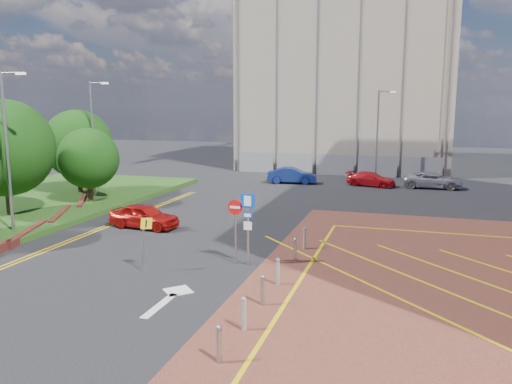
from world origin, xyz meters
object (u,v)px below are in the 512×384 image
at_px(tree_b, 5,148).
at_px(lamp_left_near, 8,146).
at_px(lamp_back, 378,132).
at_px(warning_sign, 144,237).
at_px(car_red_back, 371,179).
at_px(tree_c, 88,158).
at_px(tree_d, 78,144).
at_px(lamp_left_far, 93,134).
at_px(car_blue_back, 292,175).
at_px(car_silver_back, 432,180).
at_px(sign_cluster, 243,219).
at_px(car_red_left, 144,216).

bearing_deg(tree_b, lamp_left_near, -44.25).
distance_m(tree_b, lamp_back, 30.21).
bearing_deg(warning_sign, car_red_back, 74.23).
bearing_deg(tree_c, tree_d, 135.00).
relative_size(tree_c, lamp_left_far, 0.61).
distance_m(lamp_left_near, car_red_back, 27.78).
xyz_separation_m(car_blue_back, car_red_back, (6.67, 0.43, -0.10)).
relative_size(tree_b, car_silver_back, 1.44).
bearing_deg(lamp_back, car_blue_back, -147.97).
bearing_deg(sign_cluster, warning_sign, -150.50).
distance_m(lamp_left_near, warning_sign, 10.20).
relative_size(lamp_left_far, car_red_left, 2.05).
distance_m(tree_b, sign_cluster, 16.46).
bearing_deg(lamp_back, warning_sign, -104.14).
relative_size(tree_b, lamp_left_near, 0.84).
xyz_separation_m(sign_cluster, car_red_back, (3.58, 23.14, -1.36)).
bearing_deg(warning_sign, car_red_left, 119.58).
bearing_deg(car_silver_back, lamp_left_far, 118.84).
bearing_deg(car_red_back, tree_b, 148.22).
relative_size(lamp_back, car_silver_back, 1.70).
distance_m(car_blue_back, car_red_back, 6.69).
bearing_deg(warning_sign, lamp_left_far, 130.72).
distance_m(lamp_left_near, lamp_left_far, 10.20).
relative_size(tree_c, lamp_back, 0.61).
xyz_separation_m(tree_b, tree_d, (-1.00, 8.00, -0.37)).
height_order(tree_b, lamp_left_far, lamp_left_far).
height_order(lamp_left_near, sign_cluster, lamp_left_near).
relative_size(tree_b, warning_sign, 3.00).
xyz_separation_m(tree_d, car_blue_back, (13.70, 10.70, -3.18)).
distance_m(car_red_left, car_red_back, 21.50).
distance_m(lamp_left_far, lamp_back, 24.46).
bearing_deg(lamp_left_near, lamp_back, 57.60).
height_order(lamp_left_far, car_red_left, lamp_left_far).
bearing_deg(tree_c, car_silver_back, 33.11).
xyz_separation_m(tree_c, warning_sign, (10.27, -11.01, -1.76)).
bearing_deg(car_red_left, lamp_back, -21.51).
distance_m(tree_c, car_blue_back, 17.56).
distance_m(tree_c, car_red_left, 8.32).
height_order(sign_cluster, car_blue_back, sign_cluster).
height_order(tree_c, car_blue_back, tree_c).
height_order(tree_c, car_silver_back, tree_c).
bearing_deg(lamp_left_far, sign_cluster, -36.82).
xyz_separation_m(lamp_left_far, car_red_back, (18.29, 12.12, -4.07)).
xyz_separation_m(car_red_left, car_blue_back, (4.15, 18.15, 0.03)).
distance_m(tree_b, car_red_left, 9.29).
distance_m(lamp_left_far, warning_sign, 17.46).
height_order(lamp_left_near, car_red_back, lamp_left_near).
xyz_separation_m(tree_b, car_silver_back, (24.24, 19.50, -3.58)).
height_order(tree_c, lamp_back, lamp_back).
distance_m(sign_cluster, car_red_left, 8.65).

